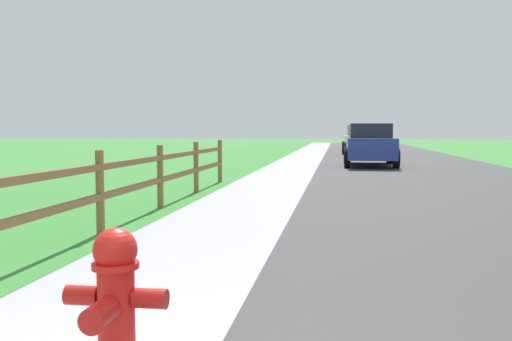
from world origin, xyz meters
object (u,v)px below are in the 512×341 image
fire_hydrant (115,296)px  parked_suv_blue (370,144)px  parked_car_beige (363,140)px  parked_car_black (363,138)px

fire_hydrant → parked_suv_blue: (2.49, 19.26, 0.39)m
parked_car_beige → parked_car_black: 8.09m
parked_car_beige → parked_car_black: size_ratio=0.93×
parked_suv_blue → parked_car_black: 16.96m
fire_hydrant → parked_car_black: size_ratio=0.16×
fire_hydrant → parked_car_beige: parked_car_beige is taller
fire_hydrant → parked_suv_blue: 19.42m
parked_suv_blue → parked_car_black: (0.48, 16.95, -0.01)m
parked_car_black → fire_hydrant: bearing=-94.7°
parked_car_beige → parked_car_black: parked_car_beige is taller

